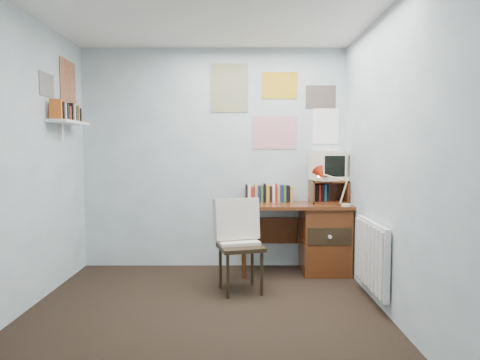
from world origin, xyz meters
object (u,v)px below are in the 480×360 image
object	(u,v)px
crt_tv	(330,164)
wall_shelf	(69,122)
desk	(319,236)
desk_chair	(241,247)
radiator	(372,255)
desk_lamp	(347,189)
tv_riser	(328,191)

from	to	relation	value
crt_tv	wall_shelf	size ratio (longest dim) A/B	0.60
desk	desk_chair	world-z (taller)	desk_chair
desk_chair	radiator	bearing A→B (deg)	-28.19
desk_lamp	crt_tv	size ratio (longest dim) A/B	0.98
wall_shelf	crt_tv	bearing A→B (deg)	10.65
desk_chair	desk_lamp	distance (m)	1.30
desk_lamp	crt_tv	world-z (taller)	crt_tv
desk_lamp	wall_shelf	xyz separation A→B (m)	(-2.81, -0.16, 0.68)
desk_chair	crt_tv	xyz separation A→B (m)	(1.01, 0.79, 0.76)
desk_lamp	tv_riser	bearing A→B (deg)	108.33
desk	wall_shelf	world-z (taller)	wall_shelf
desk_lamp	crt_tv	distance (m)	0.44
desk	wall_shelf	xyz separation A→B (m)	(-2.57, -0.38, 1.21)
desk_chair	radiator	world-z (taller)	desk_chair
desk	tv_riser	bearing A→B (deg)	42.96
desk_chair	desk_lamp	size ratio (longest dim) A/B	2.34
desk	crt_tv	bearing A→B (deg)	42.80
tv_riser	crt_tv	xyz separation A→B (m)	(0.02, 0.02, 0.30)
wall_shelf	desk_chair	bearing A→B (deg)	-9.30
desk	crt_tv	world-z (taller)	crt_tv
wall_shelf	desk_lamp	bearing A→B (deg)	3.26
desk_chair	desk_lamp	bearing A→B (deg)	6.62
desk_lamp	radiator	bearing A→B (deg)	-87.32
desk_chair	desk	bearing A→B (deg)	22.13
wall_shelf	radiator	bearing A→B (deg)	-10.89
crt_tv	wall_shelf	world-z (taller)	wall_shelf
desk	wall_shelf	size ratio (longest dim) A/B	1.94
desk_lamp	wall_shelf	world-z (taller)	wall_shelf
desk_chair	radiator	distance (m)	1.19
desk_chair	crt_tv	size ratio (longest dim) A/B	2.29
desk_lamp	crt_tv	xyz separation A→B (m)	(-0.10, 0.35, 0.24)
tv_riser	wall_shelf	bearing A→B (deg)	-169.68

